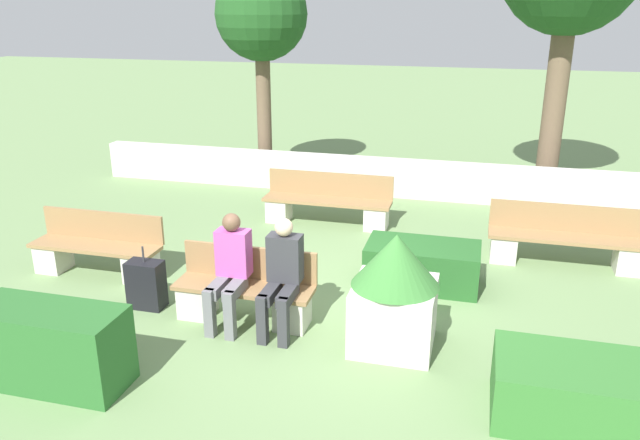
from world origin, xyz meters
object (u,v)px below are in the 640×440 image
at_px(bench_back, 97,252).
at_px(tree_leftmost, 261,18).
at_px(bench_left_side, 327,205).
at_px(suitcase, 146,285).
at_px(person_seated_woman, 282,272).
at_px(person_seated_man, 230,266).
at_px(bench_front, 245,295).
at_px(bench_right_side, 566,243).
at_px(planter_corner_left, 395,289).

bearing_deg(bench_back, tree_leftmost, 84.67).
height_order(bench_left_side, suitcase, bench_left_side).
bearing_deg(tree_leftmost, suitcase, -84.49).
height_order(bench_left_side, tree_leftmost, tree_leftmost).
bearing_deg(person_seated_woman, bench_back, 163.96).
bearing_deg(bench_left_side, bench_back, -126.18).
relative_size(bench_back, suitcase, 2.28).
bearing_deg(person_seated_man, bench_left_side, 86.32).
relative_size(bench_front, person_seated_woman, 1.25).
height_order(bench_left_side, bench_back, same).
distance_m(bench_back, person_seated_man, 2.49).
xyz_separation_m(bench_front, bench_right_side, (3.80, 2.66, 0.02)).
distance_m(bench_right_side, bench_back, 6.52).
distance_m(person_seated_woman, suitcase, 1.83).
relative_size(person_seated_woman, planter_corner_left, 1.02).
relative_size(bench_left_side, suitcase, 2.68).
relative_size(bench_right_side, suitcase, 2.67).
bearing_deg(planter_corner_left, person_seated_woman, 179.49).
relative_size(bench_left_side, bench_back, 1.18).
relative_size(bench_right_side, person_seated_woman, 1.63).
xyz_separation_m(bench_front, person_seated_man, (-0.11, -0.14, 0.41)).
relative_size(bench_right_side, planter_corner_left, 1.65).
xyz_separation_m(bench_left_side, person_seated_man, (-0.23, -3.62, 0.39)).
distance_m(person_seated_man, tree_leftmost, 6.82).
bearing_deg(person_seated_man, suitcase, 174.44).
bearing_deg(bench_front, person_seated_woman, -15.10).
distance_m(bench_back, suitcase, 1.36).
bearing_deg(person_seated_man, bench_front, 51.11).
relative_size(bench_left_side, person_seated_man, 1.63).
distance_m(person_seated_man, person_seated_woman, 0.62).
height_order(bench_right_side, person_seated_woman, person_seated_woman).
xyz_separation_m(bench_back, person_seated_man, (2.31, -0.84, 0.40)).
bearing_deg(bench_left_side, suitcase, -105.36).
distance_m(bench_left_side, person_seated_woman, 3.66).
relative_size(bench_front, planter_corner_left, 1.28).
height_order(bench_front, person_seated_man, person_seated_man).
bearing_deg(bench_front, tree_leftmost, 107.21).
relative_size(bench_right_side, person_seated_man, 1.62).
distance_m(bench_right_side, tree_leftmost, 7.16).
height_order(planter_corner_left, suitcase, planter_corner_left).
distance_m(bench_back, person_seated_woman, 3.07).
distance_m(suitcase, tree_leftmost, 6.69).
bearing_deg(tree_leftmost, person_seated_woman, -68.89).
relative_size(bench_right_side, tree_leftmost, 0.50).
height_order(bench_back, planter_corner_left, planter_corner_left).
bearing_deg(suitcase, planter_corner_left, -2.35).
bearing_deg(suitcase, bench_left_side, 68.33).
relative_size(bench_front, person_seated_man, 1.25).
bearing_deg(person_seated_man, bench_back, 159.99).
distance_m(bench_front, bench_right_side, 4.64).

